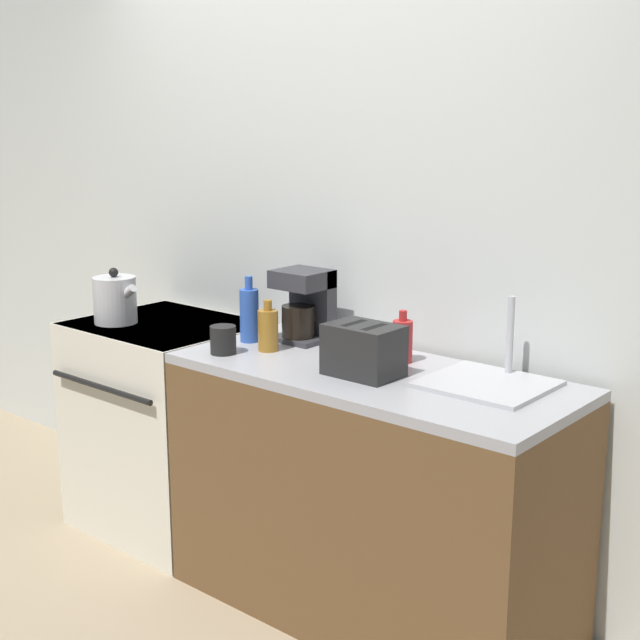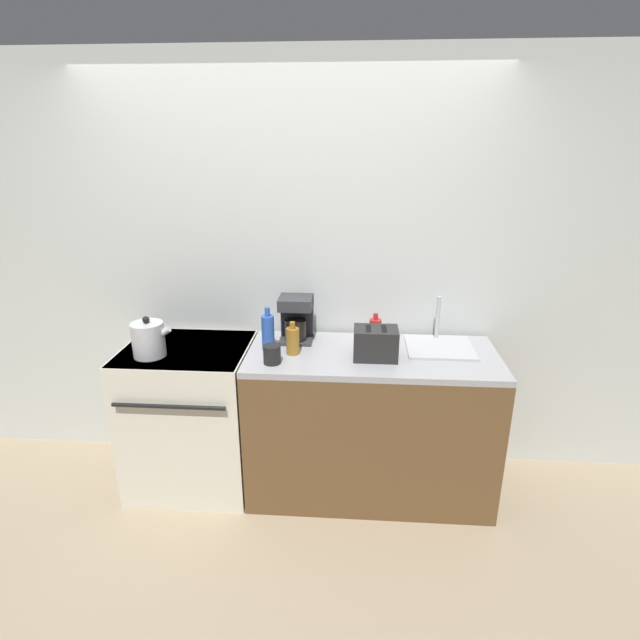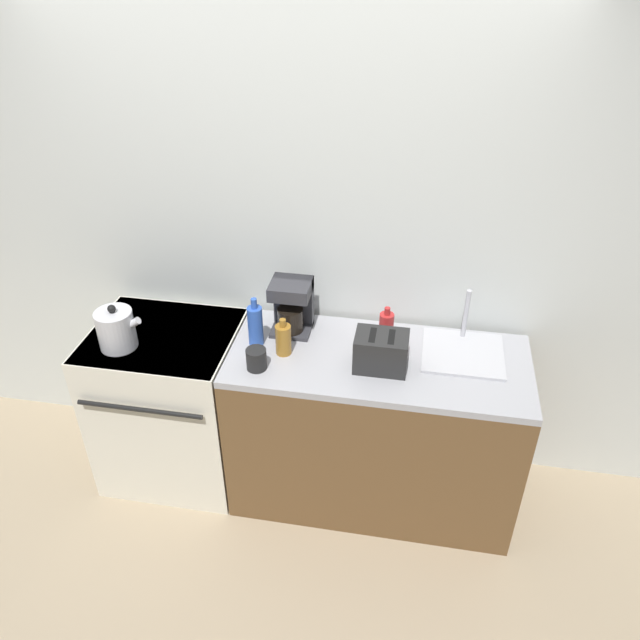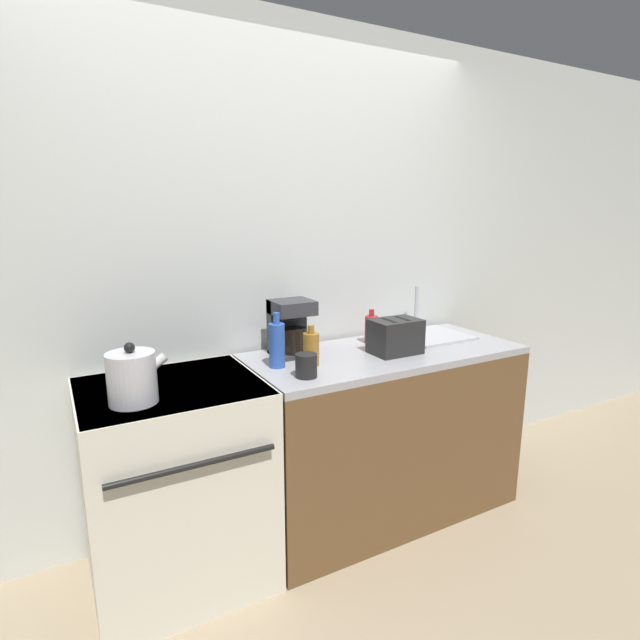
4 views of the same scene
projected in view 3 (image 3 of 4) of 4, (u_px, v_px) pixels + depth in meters
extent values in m
plane|color=tan|center=(267.00, 521.00, 3.34)|extent=(12.00, 12.00, 0.00)
cube|color=silver|center=(288.00, 245.00, 3.19)|extent=(8.00, 0.05, 2.60)
cube|color=silver|center=(173.00, 404.00, 3.43)|extent=(0.75, 0.64, 0.93)
cube|color=black|center=(161.00, 336.00, 3.18)|extent=(0.73, 0.62, 0.02)
cylinder|color=black|center=(119.00, 348.00, 3.09)|extent=(0.20, 0.20, 0.01)
cylinder|color=black|center=(183.00, 355.00, 3.04)|extent=(0.20, 0.20, 0.01)
cylinder|color=black|center=(141.00, 318.00, 3.31)|extent=(0.20, 0.20, 0.01)
cylinder|color=black|center=(201.00, 325.00, 3.26)|extent=(0.20, 0.20, 0.01)
cylinder|color=black|center=(140.00, 410.00, 3.01)|extent=(0.64, 0.02, 0.02)
cube|color=brown|center=(374.00, 431.00, 3.28)|extent=(1.46, 0.64, 0.89)
cube|color=#A3A3A8|center=(379.00, 361.00, 3.02)|extent=(1.46, 0.64, 0.04)
cylinder|color=silver|center=(116.00, 329.00, 3.04)|extent=(0.18, 0.18, 0.20)
sphere|color=black|center=(112.00, 309.00, 2.97)|extent=(0.04, 0.04, 0.04)
cylinder|color=silver|center=(131.00, 324.00, 3.00)|extent=(0.10, 0.04, 0.09)
cube|color=black|center=(381.00, 351.00, 2.91)|extent=(0.25, 0.18, 0.18)
cube|color=black|center=(373.00, 336.00, 2.87)|extent=(0.03, 0.12, 0.01)
cube|color=black|center=(392.00, 338.00, 2.86)|extent=(0.03, 0.12, 0.01)
cube|color=#333338|center=(292.00, 328.00, 3.21)|extent=(0.20, 0.19, 0.02)
cube|color=#333338|center=(294.00, 300.00, 3.18)|extent=(0.20, 0.06, 0.28)
cube|color=#333338|center=(291.00, 289.00, 3.07)|extent=(0.20, 0.19, 0.07)
cylinder|color=black|center=(290.00, 319.00, 3.15)|extent=(0.13, 0.13, 0.12)
cube|color=#B7B7BC|center=(463.00, 353.00, 3.03)|extent=(0.39, 0.36, 0.01)
cylinder|color=silver|center=(466.00, 315.00, 3.07)|extent=(0.02, 0.02, 0.28)
cylinder|color=#9E6B23|center=(283.00, 340.00, 3.01)|extent=(0.08, 0.08, 0.16)
cylinder|color=#9E6B23|center=(283.00, 323.00, 2.95)|extent=(0.03, 0.03, 0.04)
cylinder|color=#2D56B7|center=(255.00, 326.00, 3.06)|extent=(0.07, 0.07, 0.21)
cylinder|color=#2D56B7|center=(254.00, 303.00, 2.98)|extent=(0.03, 0.03, 0.05)
cylinder|color=#B72828|center=(386.00, 327.00, 3.10)|extent=(0.07, 0.07, 0.15)
cylinder|color=#B72828|center=(387.00, 311.00, 3.04)|extent=(0.03, 0.03, 0.04)
cylinder|color=black|center=(256.00, 359.00, 2.92)|extent=(0.10, 0.10, 0.11)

